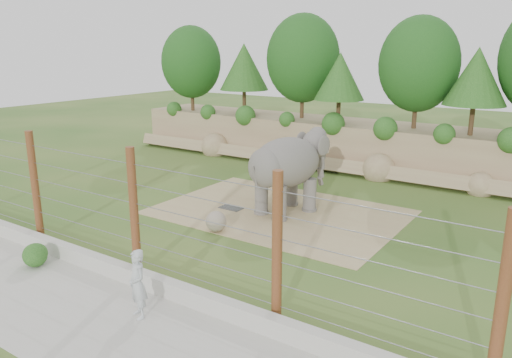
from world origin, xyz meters
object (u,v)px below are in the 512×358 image
Objects in this scene: barrier_fence at (134,213)px; zookeeper at (138,284)px; elephant at (286,174)px; stone_ball at (216,221)px.

barrier_fence is 2.77m from zookeeper.
elephant is 0.20× the size of barrier_fence.
elephant is 9.46m from zookeeper.
barrier_fence is at bearing 161.40° from zookeeper.
zookeeper is (1.89, -1.72, -1.07)m from barrier_fence.
barrier_fence reaches higher than elephant.
elephant is at bearing 73.63° from stone_ball.
barrier_fence is at bearing -86.35° from stone_ball.
stone_ball is 0.04× the size of barrier_fence.
elephant is 7.68m from barrier_fence.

